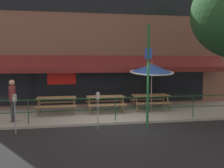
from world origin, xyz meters
The scene contains 12 objects.
ground_plane centered at (0.00, 0.00, 0.00)m, with size 120.00×120.00×0.00m, color black.
patio_deck centered at (0.00, 2.00, 0.05)m, with size 15.00×4.00×0.10m, color #9E998E.
restaurant_building centered at (0.00, 4.23, 4.12)m, with size 15.00×1.60×8.30m.
patio_railing centered at (0.00, 0.30, 0.80)m, with size 13.84×0.04×0.97m.
picnic_table_left centered at (-2.45, 2.12, 0.71)m, with size 1.80×1.42×0.76m.
picnic_table_centre centered at (-0.14, 2.10, 0.71)m, with size 1.80×1.42×0.76m.
picnic_table_right centered at (2.17, 2.24, 0.71)m, with size 1.80×1.42×0.76m.
patio_umbrella_right centered at (2.17, 2.13, 2.18)m, with size 2.14×2.14×2.40m.
pedestrian_walking centered at (-4.12, 0.81, 1.06)m, with size 0.31×0.61×1.71m.
parking_meter_near centered at (-3.75, -0.58, 1.15)m, with size 0.15×0.16×1.42m.
parking_meter_far centered at (-0.83, -0.62, 1.15)m, with size 0.15×0.16×1.42m.
street_sign_pole centered at (1.14, -0.45, 2.03)m, with size 0.28×0.09×3.95m.
Camera 1 is at (-1.87, -9.65, 2.58)m, focal length 40.00 mm.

